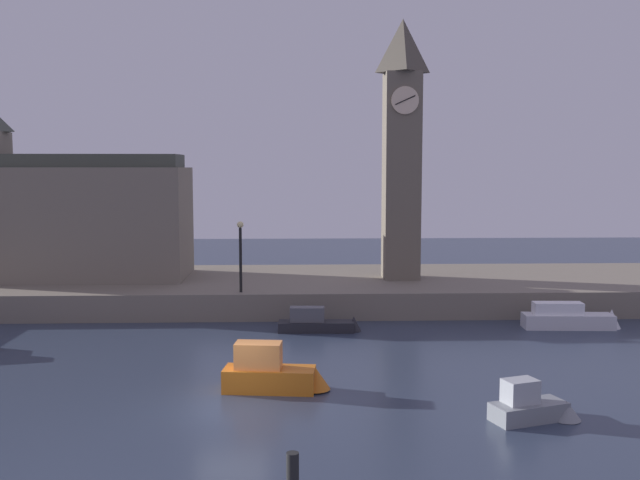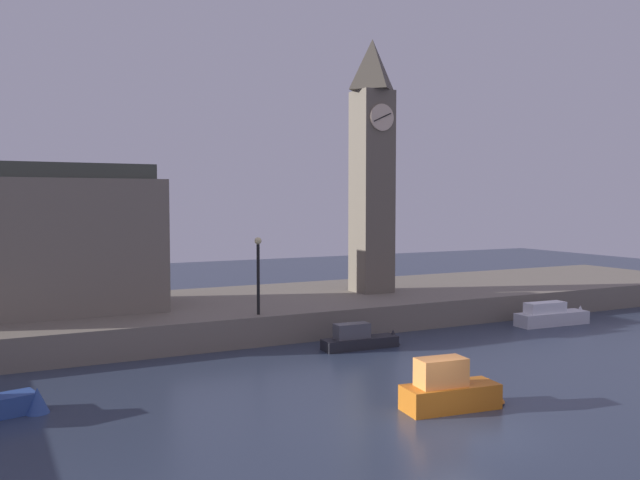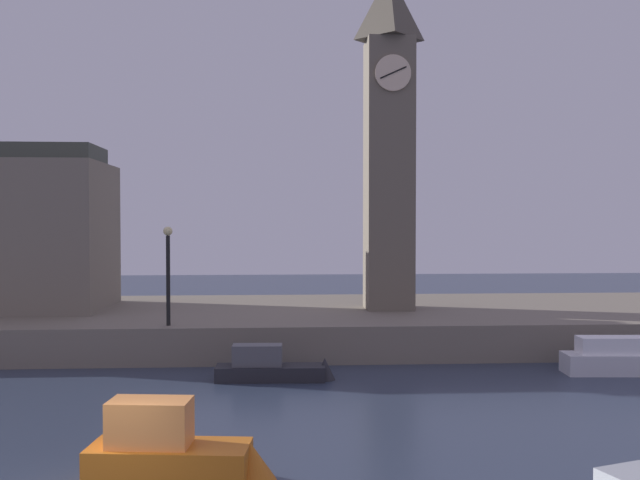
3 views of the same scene
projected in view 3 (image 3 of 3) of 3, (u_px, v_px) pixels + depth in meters
The scene contains 6 objects.
far_embankment at pixel (201, 325), 32.98m from camera, with size 70.00×12.00×1.50m, color slate.
clock_tower at pixel (389, 135), 32.76m from camera, with size 2.36×2.41×15.70m.
streetlamp at pixel (168, 264), 27.68m from camera, with size 0.36×0.36×3.91m.
boat_patrol_orange at pixel (179, 454), 14.99m from camera, with size 4.11×1.66×1.84m.
boat_barge_dark at pixel (279, 368), 24.82m from camera, with size 4.35×1.18×1.46m.
boat_ferry_white at pixel (636, 360), 25.89m from camera, with size 5.21×1.49×1.54m.
Camera 3 is at (3.56, -13.13, 5.65)m, focal length 39.49 mm.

